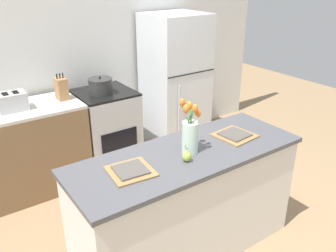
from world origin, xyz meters
TOP-DOWN VIEW (x-y plane):
  - ground_plane at (0.00, 0.00)m, footprint 10.00×10.00m
  - back_wall at (0.00, 2.00)m, footprint 5.20×0.08m
  - kitchen_island at (0.00, 0.00)m, footprint 1.80×0.66m
  - stove_range at (0.10, 1.60)m, footprint 0.60×0.61m
  - refrigerator at (1.05, 1.60)m, footprint 0.68×0.67m
  - flower_vase at (0.02, -0.00)m, footprint 0.16×0.15m
  - pear_figurine at (-0.09, -0.10)m, footprint 0.06×0.06m
  - plate_setting_left at (-0.48, -0.00)m, footprint 0.31×0.31m
  - plate_setting_right at (0.48, -0.00)m, footprint 0.31×0.31m
  - toaster at (-0.84, 1.58)m, footprint 0.28×0.18m
  - cooking_pot at (0.04, 1.55)m, footprint 0.26×0.26m
  - knife_block at (-0.35, 1.62)m, footprint 0.10×0.14m

SIDE VIEW (x-z plane):
  - ground_plane at x=0.00m, z-range 0.00..0.00m
  - kitchen_island at x=0.00m, z-range 0.00..0.90m
  - stove_range at x=0.10m, z-range 0.00..0.91m
  - refrigerator at x=1.05m, z-range 0.00..1.67m
  - plate_setting_left at x=-0.48m, z-range 0.90..0.92m
  - plate_setting_right at x=0.48m, z-range 0.90..0.92m
  - pear_figurine at x=-0.09m, z-range 0.89..0.99m
  - cooking_pot at x=0.04m, z-range 0.90..1.09m
  - toaster at x=-0.84m, z-range 0.91..1.08m
  - knife_block at x=-0.35m, z-range 0.89..1.16m
  - flower_vase at x=0.02m, z-range 0.85..1.26m
  - back_wall at x=0.00m, z-range 0.00..2.70m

